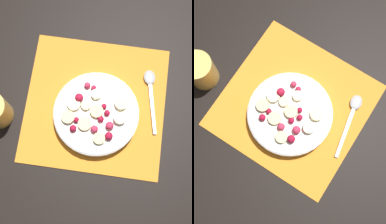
% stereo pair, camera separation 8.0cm
% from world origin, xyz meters
% --- Properties ---
extents(ground_plane, '(3.00, 3.00, 0.00)m').
position_xyz_m(ground_plane, '(0.00, 0.00, 0.00)').
color(ground_plane, black).
extents(placemat, '(0.37, 0.37, 0.01)m').
position_xyz_m(placemat, '(0.00, 0.00, 0.00)').
color(placemat, orange).
rests_on(placemat, ground_plane).
extents(fruit_bowl, '(0.22, 0.22, 0.05)m').
position_xyz_m(fruit_bowl, '(0.03, 0.01, 0.03)').
color(fruit_bowl, white).
rests_on(fruit_bowl, placemat).
extents(spoon, '(0.18, 0.05, 0.01)m').
position_xyz_m(spoon, '(-0.07, 0.14, 0.01)').
color(spoon, '#B2B2B7').
rests_on(spoon, placemat).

